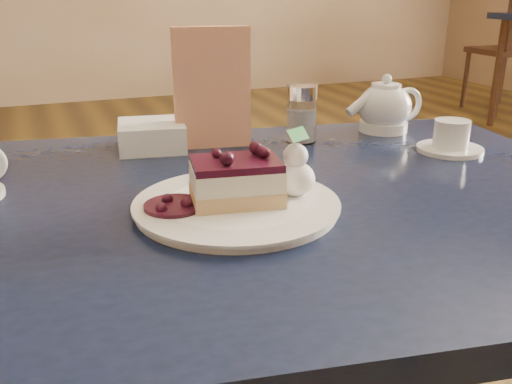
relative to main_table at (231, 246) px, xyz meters
name	(u,v)px	position (x,y,z in m)	size (l,w,h in m)	color
main_table	(231,246)	(0.00, 0.00, 0.00)	(1.29, 0.97, 0.74)	#121936
dessert_plate	(237,206)	(-0.01, -0.05, 0.08)	(0.27, 0.27, 0.01)	white
cheesecake_slice	(236,181)	(-0.01, -0.05, 0.12)	(0.13, 0.10, 0.06)	#D9C179
whipped_cream	(295,178)	(0.08, -0.05, 0.11)	(0.06, 0.06, 0.05)	white
berry_sauce	(174,206)	(-0.09, -0.04, 0.09)	(0.08, 0.08, 0.01)	#370A1B
tea_set	(397,114)	(0.42, 0.21, 0.12)	(0.19, 0.29, 0.10)	white
menu_card	(212,88)	(0.06, 0.27, 0.18)	(0.14, 0.03, 0.22)	beige
sugar_shaker	(302,113)	(0.23, 0.23, 0.13)	(0.06, 0.06, 0.11)	white
napkin_stack	(152,136)	(-0.05, 0.29, 0.10)	(0.12, 0.12, 0.05)	white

